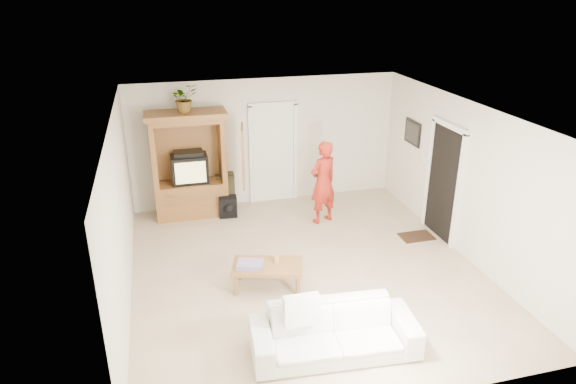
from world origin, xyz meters
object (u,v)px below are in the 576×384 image
sofa (334,332)px  armoire (191,171)px  man (323,182)px  coffee_table (268,268)px

sofa → armoire: bearing=110.5°
man → coffee_table: size_ratio=1.38×
man → sofa: man is taller
sofa → man: bearing=78.4°
armoire → coffee_table: size_ratio=1.78×
armoire → sofa: bearing=-73.8°
sofa → coffee_table: size_ratio=1.77×
man → coffee_table: (-1.53, -2.02, -0.47)m
man → coffee_table: 2.58m
man → sofa: (-1.05, -3.68, -0.51)m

